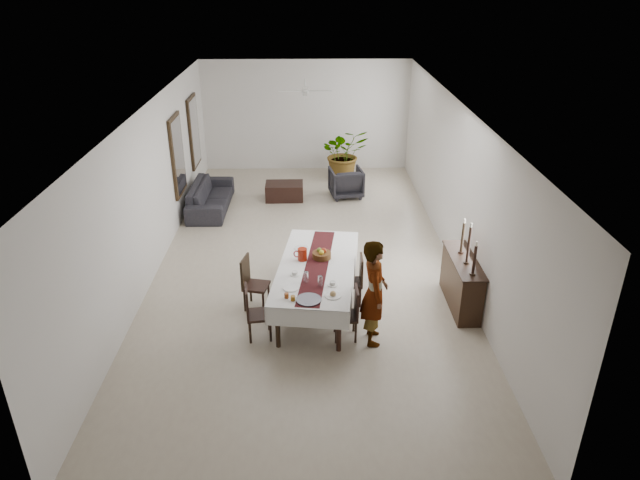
{
  "coord_description": "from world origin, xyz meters",
  "views": [
    {
      "loc": [
        0.08,
        -10.55,
        5.56
      ],
      "look_at": [
        0.27,
        -1.21,
        1.05
      ],
      "focal_mm": 32.0,
      "sensor_mm": 36.0,
      "label": 1
    }
  ],
  "objects_px": {
    "dining_table_top": "(317,267)",
    "sofa": "(211,196)",
    "sideboard_body": "(461,283)",
    "red_pitcher": "(302,254)",
    "woman": "(374,292)"
  },
  "relations": [
    {
      "from": "woman",
      "to": "sideboard_body",
      "type": "bearing_deg",
      "value": -58.37
    },
    {
      "from": "red_pitcher",
      "to": "sideboard_body",
      "type": "distance_m",
      "value": 2.88
    },
    {
      "from": "red_pitcher",
      "to": "woman",
      "type": "height_order",
      "value": "woman"
    },
    {
      "from": "woman",
      "to": "sideboard_body",
      "type": "xyz_separation_m",
      "value": [
        1.69,
        1.04,
        -0.45
      ]
    },
    {
      "from": "dining_table_top",
      "to": "red_pitcher",
      "type": "xyz_separation_m",
      "value": [
        -0.25,
        0.2,
        0.15
      ]
    },
    {
      "from": "sideboard_body",
      "to": "dining_table_top",
      "type": "bearing_deg",
      "value": -179.83
    },
    {
      "from": "red_pitcher",
      "to": "woman",
      "type": "bearing_deg",
      "value": -47.09
    },
    {
      "from": "dining_table_top",
      "to": "sideboard_body",
      "type": "bearing_deg",
      "value": 7.34
    },
    {
      "from": "sofa",
      "to": "sideboard_body",
      "type": "bearing_deg",
      "value": -131.13
    },
    {
      "from": "dining_table_top",
      "to": "woman",
      "type": "distance_m",
      "value": 1.37
    },
    {
      "from": "dining_table_top",
      "to": "sideboard_body",
      "type": "xyz_separation_m",
      "value": [
        2.58,
        0.01,
        -0.35
      ]
    },
    {
      "from": "woman",
      "to": "red_pitcher",
      "type": "bearing_deg",
      "value": 42.85
    },
    {
      "from": "dining_table_top",
      "to": "sofa",
      "type": "relative_size",
      "value": 1.17
    },
    {
      "from": "dining_table_top",
      "to": "sideboard_body",
      "type": "relative_size",
      "value": 1.77
    },
    {
      "from": "dining_table_top",
      "to": "red_pitcher",
      "type": "relative_size",
      "value": 12.0
    }
  ]
}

